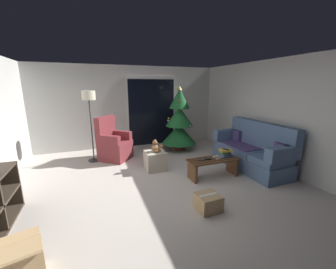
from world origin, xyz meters
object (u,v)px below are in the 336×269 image
Objects in this scene: floor_lamp at (89,102)px; remote_silver at (219,158)px; remote_black at (208,159)px; book_stack at (225,153)px; couch at (252,151)px; ottoman at (155,160)px; remote_graphite at (201,160)px; armchair at (113,144)px; christmas_tree at (179,122)px; remote_white at (216,156)px; cardboard_box_taped_mid_floor at (208,202)px; cardboard_box_open_near_shelf at (22,264)px; cell_phone at (226,149)px; coffee_table at (213,165)px; teddy_bear_chestnut at (155,147)px; teddy_bear_honey_by_tree at (161,149)px.

remote_silver is at bearing -37.83° from floor_lamp.
book_stack is at bearing 115.62° from remote_black.
ottoman is at bearing 162.71° from couch.
remote_graphite is 0.14× the size of armchair.
remote_graphite is at bearing -100.59° from christmas_tree.
remote_white is at bearing -88.99° from christmas_tree.
floor_lamp reaches higher than cardboard_box_taped_mid_floor.
armchair is 3.13× the size of cardboard_box_taped_mid_floor.
cardboard_box_open_near_shelf is at bearing 105.27° from remote_white.
cardboard_box_open_near_shelf is at bearing -45.69° from remote_black.
remote_graphite is 0.63m from book_stack.
remote_white is 0.23m from book_stack.
remote_graphite is 0.66m from cell_phone.
armchair is (-2.18, 1.81, -0.08)m from book_stack.
christmas_tree is (-1.06, 1.87, 0.45)m from couch.
cardboard_box_taped_mid_floor is (-1.07, -1.07, -0.43)m from cell_phone.
ottoman reaches higher than remote_silver.
ottoman is at bearing 67.24° from remote_graphite.
coffee_table is at bearing 54.29° from cardboard_box_taped_mid_floor.
book_stack is at bearing -39.65° from armchair.
cardboard_box_taped_mid_floor is (-1.05, -1.07, -0.35)m from book_stack.
remote_silver is 2.08m from christmas_tree.
christmas_tree reaches higher than remote_black.
book_stack reaches higher than cardboard_box_open_near_shelf.
couch is 2.27m from teddy_bear_chestnut.
remote_graphite is 0.41m from remote_silver.
coffee_table is at bearing -73.91° from teddy_bear_honey_by_tree.
coffee_table is 0.33m from remote_graphite.
couch is 1.28m from remote_black.
ottoman is 0.85× the size of cardboard_box_open_near_shelf.
couch is 2.19m from christmas_tree.
ottoman is (-1.38, 0.76, -0.34)m from cell_phone.
ottoman is at bearing 47.50° from cardboard_box_open_near_shelf.
remote_silver is 2.73m from armchair.
cardboard_box_open_near_shelf is (-0.72, -3.32, -1.32)m from floor_lamp.
cardboard_box_open_near_shelf is at bearing -170.13° from cardboard_box_taped_mid_floor.
floor_lamp is at bearing 116.72° from cell_phone.
teddy_bear_chestnut is 0.79× the size of cardboard_box_taped_mid_floor.
book_stack is 0.99× the size of teddy_bear_honey_by_tree.
remote_graphite is 3.01m from floor_lamp.
remote_white is 0.55× the size of book_stack.
couch is 4.51m from cardboard_box_open_near_shelf.
couch is 5.39× the size of cardboard_box_taped_mid_floor.
christmas_tree is 6.66× the size of teddy_bear_honey_by_tree.
ottoman is at bearing -52.06° from armchair.
teddy_bear_chestnut is (-0.89, 0.81, 0.13)m from remote_black.
cardboard_box_open_near_shelf is (-3.09, -1.42, -0.08)m from coffee_table.
coffee_table is at bearing 24.70° from cardboard_box_open_near_shelf.
remote_black is 0.14× the size of armchair.
remote_white is (-1.02, -0.05, 0.02)m from couch.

